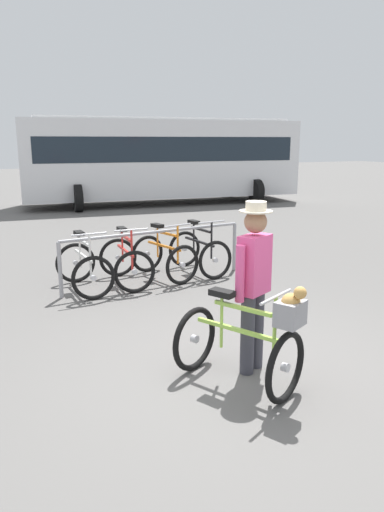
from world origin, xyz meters
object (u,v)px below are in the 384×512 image
racked_bike_white (84,268)px  person_with_featured_bike (254,280)px  racked_bike_black (199,252)px  bus_distant (162,156)px  racked_bike_orange (164,257)px  featured_bicycle (249,340)px  racked_bike_red (126,262)px

racked_bike_white → person_with_featured_bike: size_ratio=0.66×
racked_bike_black → bus_distant: (3.08, 9.43, 1.37)m
racked_bike_orange → bus_distant: size_ratio=0.12×
featured_bicycle → racked_bike_white: bearing=100.4°
racked_bike_orange → person_with_featured_bike: bearing=-97.6°
racked_bike_black → featured_bicycle: featured_bicycle is taller
racked_bike_orange → person_with_featured_bike: (-0.48, -3.55, 0.58)m
racked_bike_black → person_with_featured_bike: size_ratio=0.68×
racked_bike_red → person_with_featured_bike: bearing=-86.4°
racked_bike_red → bus_distant: bus_distant is taller
racked_bike_orange → racked_bike_black: same height
racked_bike_black → person_with_featured_bike: 3.85m
featured_bicycle → bus_distant: bearing=71.4°
featured_bicycle → person_with_featured_bike: (0.24, 0.31, 0.46)m
bus_distant → racked_bike_red: bearing=-115.1°
racked_bike_orange → racked_bike_black: 0.70m
racked_bike_red → bus_distant: 10.65m
racked_bike_white → bus_distant: bus_distant is taller
bus_distant → featured_bicycle: bearing=-108.6°
racked_bike_red → person_with_featured_bike: 3.54m
person_with_featured_bike → bus_distant: (4.25, 13.05, 0.79)m
racked_bike_red → bus_distant: (4.47, 9.57, 1.37)m
racked_bike_red → racked_bike_white: bearing=-174.3°
featured_bicycle → person_with_featured_bike: 0.61m
racked_bike_white → featured_bicycle: featured_bicycle is taller
racked_bike_white → person_with_featured_bike: person_with_featured_bike is taller
racked_bike_red → bus_distant: bearing=64.9°
racked_bike_orange → featured_bicycle: bearing=-100.4°
person_with_featured_bike → racked_bike_red: bearing=93.6°
racked_bike_white → racked_bike_orange: same height
person_with_featured_bike → racked_bike_white: bearing=105.0°
racked_bike_black → person_with_featured_bike: (-1.17, -3.62, 0.58)m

